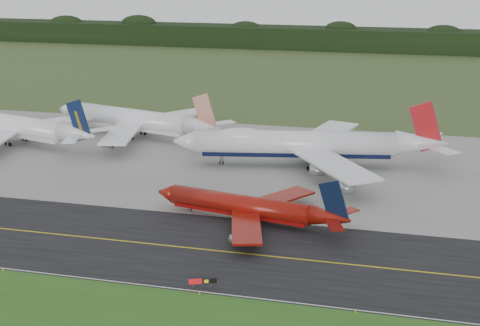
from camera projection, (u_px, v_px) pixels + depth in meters
The scene contains 14 objects.
ground at pixel (202, 240), 125.55m from camera, with size 600.00×600.00×0.00m, color #3C4F25.
taxiway at pixel (196, 249), 121.84m from camera, with size 400.00×32.00×0.02m, color black.
apron at pixel (259, 162), 172.88m from camera, with size 400.00×78.00×0.01m, color gray.
taxiway_centreline at pixel (196, 248), 121.83m from camera, with size 400.00×0.40×0.00m, color gold.
taxiway_edge_line at pixel (167, 288), 107.44m from camera, with size 400.00×0.25×0.00m, color silver.
horizon_treeline at pixel (341, 40), 378.00m from camera, with size 700.00×25.00×12.00m.
jet_ba_747 at pixel (306, 144), 167.74m from camera, with size 68.70×56.20×17.33m.
jet_red_737 at pixel (250, 207), 133.29m from camera, with size 41.70×33.55×11.30m.
jet_navy_gold at pixel (15, 126), 188.81m from camera, with size 58.23×49.66×15.23m.
jet_star_tail at pixel (136, 120), 195.49m from camera, with size 57.44×47.08×15.33m.
taxiway_sign at pixel (203, 281), 107.32m from camera, with size 4.31×1.70×1.51m.
edge_marker_left at pixel (3, 270), 112.98m from camera, with size 0.16×0.16×0.50m, color yellow.
edge_marker_center at pixel (200, 293), 105.16m from camera, with size 0.16×0.16×0.50m, color yellow.
edge_marker_right at pixel (356, 312), 99.69m from camera, with size 0.16×0.16×0.50m, color yellow.
Camera 1 is at (34.14, -110.67, 51.10)m, focal length 50.00 mm.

